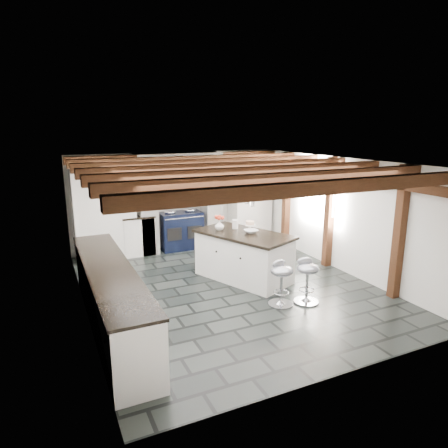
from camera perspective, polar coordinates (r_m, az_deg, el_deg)
name	(u,v)px	position (r m, az deg, el deg)	size (l,w,h in m)	color
ground	(228,287)	(7.48, 0.60, -8.96)	(6.00, 6.00, 0.00)	black
room_shell	(172,218)	(8.20, -7.51, 0.80)	(6.00, 6.03, 6.00)	white
range_cooker	(181,230)	(9.69, -6.22, -0.81)	(1.00, 0.63, 0.99)	black
kitchen_island	(243,255)	(7.72, 2.79, -4.51)	(1.62, 2.09, 1.23)	white
bar_stool_near	(307,275)	(6.82, 11.81, -7.20)	(0.47, 0.47, 0.77)	silver
bar_stool_far	(281,278)	(6.66, 8.15, -7.62)	(0.42, 0.42, 0.77)	silver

